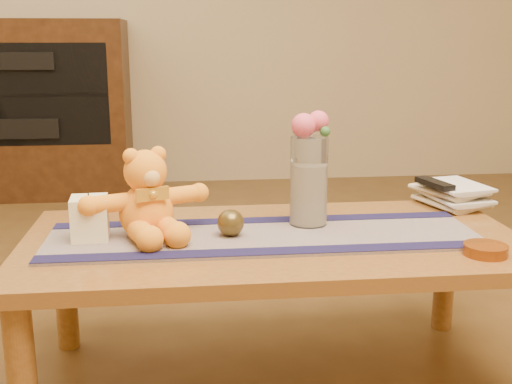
{
  "coord_description": "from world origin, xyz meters",
  "views": [
    {
      "loc": [
        -0.24,
        -1.72,
        1.0
      ],
      "look_at": [
        -0.05,
        0.0,
        0.58
      ],
      "focal_mm": 45.12,
      "sensor_mm": 36.0,
      "label": 1
    }
  ],
  "objects": [
    {
      "name": "leaf_sprig",
      "position": [
        0.15,
        0.06,
        0.74
      ],
      "size": [
        0.03,
        0.03,
        0.03
      ],
      "primitive_type": "sphere",
      "color": "#33662D",
      "rests_on": "glass_vase"
    },
    {
      "name": "table_leg_bl",
      "position": [
        -0.64,
        0.29,
        0.21
      ],
      "size": [
        0.07,
        0.07,
        0.41
      ],
      "primitive_type": "cylinder",
      "color": "brown",
      "rests_on": "floor"
    },
    {
      "name": "bronze_ball",
      "position": [
        -0.12,
        -0.01,
        0.5
      ],
      "size": [
        0.09,
        0.09,
        0.08
      ],
      "primitive_type": "sphere",
      "rotation": [
        0.0,
        0.0,
        -0.2
      ],
      "color": "#4D3E19",
      "rests_on": "persian_runner"
    },
    {
      "name": "table_leg_fl",
      "position": [
        -0.64,
        -0.29,
        0.21
      ],
      "size": [
        0.07,
        0.07,
        0.41
      ],
      "primitive_type": "cylinder",
      "color": "brown",
      "rests_on": "floor"
    },
    {
      "name": "coffee_table_top",
      "position": [
        0.0,
        0.0,
        0.43
      ],
      "size": [
        1.4,
        0.7,
        0.04
      ],
      "primitive_type": "cube",
      "color": "brown",
      "rests_on": "floor"
    },
    {
      "name": "book_upper",
      "position": [
        0.55,
        0.25,
        0.5
      ],
      "size": [
        0.23,
        0.27,
        0.02
      ],
      "primitive_type": "imported",
      "rotation": [
        0.0,
        0.0,
        0.35
      ],
      "color": "beige",
      "rests_on": "book_lower"
    },
    {
      "name": "stereo_upper",
      "position": [
        -1.2,
        2.35,
        0.86
      ],
      "size": [
        0.42,
        0.28,
        0.1
      ],
      "primitive_type": "cube",
      "color": "black",
      "rests_on": "media_cabinet"
    },
    {
      "name": "floor",
      "position": [
        0.0,
        0.0,
        0.0
      ],
      "size": [
        5.5,
        5.5,
        0.0
      ],
      "primitive_type": "plane",
      "color": "#4E3416",
      "rests_on": "ground"
    },
    {
      "name": "tv_remote",
      "position": [
        0.56,
        0.24,
        0.54
      ],
      "size": [
        0.08,
        0.17,
        0.02
      ],
      "primitive_type": "cube",
      "rotation": [
        0.0,
        0.0,
        0.24
      ],
      "color": "black",
      "rests_on": "book_top"
    },
    {
      "name": "stereo_lower",
      "position": [
        -1.2,
        2.35,
        0.46
      ],
      "size": [
        0.42,
        0.28,
        0.12
      ],
      "primitive_type": "cube",
      "color": "black",
      "rests_on": "media_cabinet"
    },
    {
      "name": "potpourri_fill",
      "position": [
        0.11,
        0.08,
        0.55
      ],
      "size": [
        0.09,
        0.09,
        0.18
      ],
      "primitive_type": "cylinder",
      "color": "beige",
      "rests_on": "glass_vase"
    },
    {
      "name": "rose_left",
      "position": [
        0.09,
        0.07,
        0.75
      ],
      "size": [
        0.07,
        0.07,
        0.07
      ],
      "primitive_type": "sphere",
      "color": "#E5506A",
      "rests_on": "glass_vase"
    },
    {
      "name": "book_bottom",
      "position": [
        0.56,
        0.25,
        0.46
      ],
      "size": [
        0.22,
        0.26,
        0.02
      ],
      "primitive_type": "imported",
      "rotation": [
        0.0,
        0.0,
        0.29
      ],
      "color": "beige",
      "rests_on": "coffee_table_top"
    },
    {
      "name": "cabinet_cavity",
      "position": [
        -1.2,
        2.25,
        0.66
      ],
      "size": [
        1.02,
        0.03,
        0.61
      ],
      "primitive_type": "cube",
      "color": "black",
      "rests_on": "media_cabinet"
    },
    {
      "name": "book_top",
      "position": [
        0.56,
        0.25,
        0.52
      ],
      "size": [
        0.2,
        0.25,
        0.02
      ],
      "primitive_type": "imported",
      "rotation": [
        0.0,
        0.0,
        0.19
      ],
      "color": "beige",
      "rests_on": "book_upper"
    },
    {
      "name": "runner_border_far",
      "position": [
        -0.03,
        0.14,
        0.46
      ],
      "size": [
        1.2,
        0.06,
        0.0
      ],
      "primitive_type": "cube",
      "rotation": [
        0.0,
        0.0,
        -0.0
      ],
      "color": "#141236",
      "rests_on": "persian_runner"
    },
    {
      "name": "media_cabinet",
      "position": [
        -1.2,
        2.48,
        0.55
      ],
      "size": [
        1.2,
        0.5,
        1.1
      ],
      "primitive_type": "cube",
      "color": "black",
      "rests_on": "floor"
    },
    {
      "name": "amber_dish",
      "position": [
        0.52,
        -0.22,
        0.46
      ],
      "size": [
        0.12,
        0.12,
        0.03
      ],
      "primitive_type": "cylinder",
      "rotation": [
        0.0,
        0.0,
        -0.03
      ],
      "color": "#BF5914",
      "rests_on": "coffee_table_top"
    },
    {
      "name": "pillar_candle",
      "position": [
        -0.51,
        0.01,
        0.52
      ],
      "size": [
        0.1,
        0.1,
        0.12
      ],
      "primitive_type": "cube",
      "rotation": [
        0.0,
        0.0,
        0.07
      ],
      "color": "#FFF0BB",
      "rests_on": "persian_runner"
    },
    {
      "name": "table_leg_br",
      "position": [
        0.64,
        0.29,
        0.21
      ],
      "size": [
        0.07,
        0.07,
        0.41
      ],
      "primitive_type": "cylinder",
      "color": "brown",
      "rests_on": "floor"
    },
    {
      "name": "blue_flower_side",
      "position": [
        0.08,
        0.1,
        0.74
      ],
      "size": [
        0.04,
        0.04,
        0.04
      ],
      "primitive_type": "sphere",
      "color": "#4D63A8",
      "rests_on": "glass_vase"
    },
    {
      "name": "blue_flower_back",
      "position": [
        0.12,
        0.12,
        0.75
      ],
      "size": [
        0.04,
        0.04,
        0.04
      ],
      "primitive_type": "sphere",
      "color": "#4D63A8",
      "rests_on": "glass_vase"
    },
    {
      "name": "book_lower",
      "position": [
        0.56,
        0.24,
        0.48
      ],
      "size": [
        0.2,
        0.25,
        0.02
      ],
      "primitive_type": "imported",
      "rotation": [
        0.0,
        0.0,
        0.15
      ],
      "color": "beige",
      "rests_on": "book_bottom"
    },
    {
      "name": "glass_vase",
      "position": [
        0.11,
        0.08,
        0.59
      ],
      "size": [
        0.11,
        0.11,
        0.26
      ],
      "primitive_type": "cylinder",
      "color": "silver",
      "rests_on": "persian_runner"
    },
    {
      "name": "runner_border_near",
      "position": [
        -0.03,
        -0.15,
        0.46
      ],
      "size": [
        1.2,
        0.06,
        0.0
      ],
      "primitive_type": "cube",
      "rotation": [
        0.0,
        0.0,
        -0.0
      ],
      "color": "#141236",
      "rests_on": "persian_runner"
    },
    {
      "name": "cabinet_shelf",
      "position": [
        -1.2,
        2.33,
        0.66
      ],
      "size": [
        1.02,
        0.2,
        0.02
      ],
      "primitive_type": "cube",
      "color": "black",
      "rests_on": "media_cabinet"
    },
    {
      "name": "rose_right",
      "position": [
        0.14,
        0.09,
        0.76
      ],
      "size": [
        0.06,
        0.06,
        0.06
      ],
      "primitive_type": "sphere",
      "color": "#E5506A",
      "rests_on": "glass_vase"
    },
    {
      "name": "teddy_bear",
      "position": [
        -0.35,
        0.03,
        0.57
      ],
      "size": [
        0.43,
        0.39,
        0.23
      ],
      "primitive_type": null,
      "rotation": [
        0.0,
        0.0,
        0.38
      ],
      "color": "orange",
      "rests_on": "persian_runner"
    },
    {
      "name": "persian_runner",
      "position": [
        -0.03,
        -0.01,
        0.45
      ],
      "size": [
        1.2,
        0.35,
        0.01
      ],
      "primitive_type": "cube",
      "rotation": [
        0.0,
        0.0,
        -0.0
      ],
      "color": "#191947",
      "rests_on": "coffee_table_top"
    },
    {
      "name": "candle_wick",
      "position": [
        -0.51,
        0.01,
        0.58
      ],
      "size": [
        0.0,
        0.0,
        0.01
      ],
      "primitive_type": "cylinder",
      "rotation": [
        0.0,
        0.0,
        0.07
      ],
      "color": "black",
      "rests_on": "pillar_candle"
    }
  ]
}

